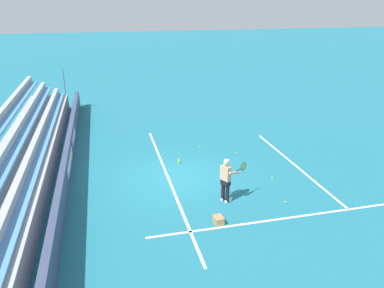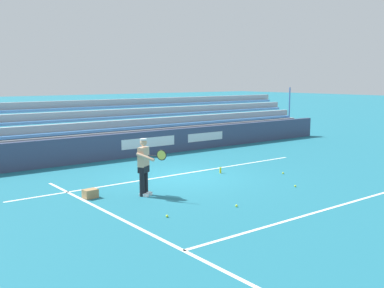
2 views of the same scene
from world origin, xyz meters
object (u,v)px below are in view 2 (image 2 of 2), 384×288
Objects in this scene: water_bottle at (220,170)px; tennis_ball_near_player at (236,206)px; tennis_ball_by_box at (295,186)px; tennis_ball_far_left at (283,173)px; tennis_player at (144,166)px; ball_box_cardboard at (90,194)px; tennis_ball_midcourt at (167,216)px.

tennis_ball_near_player is at bearing 54.41° from water_bottle.
tennis_ball_by_box and tennis_ball_far_left have the same top height.
tennis_ball_by_box is (-4.41, 2.06, -0.86)m from tennis_player.
ball_box_cardboard reaches higher than tennis_ball_near_player.
tennis_ball_midcourt is (2.02, -0.39, 0.00)m from tennis_ball_near_player.
ball_box_cardboard is 5.32m from water_bottle.
tennis_ball_midcourt is (0.68, 2.17, -0.86)m from tennis_player.
tennis_ball_near_player is at bearing 117.57° from tennis_player.
ball_box_cardboard reaches higher than tennis_ball_far_left.
ball_box_cardboard is 3.00m from tennis_ball_midcourt.
ball_box_cardboard is at bearing -27.49° from tennis_player.
tennis_ball_near_player is 1.00× the size of tennis_ball_far_left.
tennis_ball_midcourt is at bearing 72.54° from tennis_player.
tennis_ball_by_box is 3.13m from water_bottle.
tennis_ball_midcourt is at bearing 34.85° from water_bottle.
tennis_ball_by_box is at bearing 154.33° from ball_box_cardboard.
tennis_ball_near_player is 2.06m from tennis_ball_midcourt.
tennis_ball_by_box is 1.00× the size of tennis_ball_far_left.
tennis_ball_far_left is at bearing -154.12° from tennis_ball_near_player.
water_bottle reaches higher than tennis_ball_midcourt.
tennis_ball_midcourt is 0.30× the size of water_bottle.
tennis_player reaches higher than tennis_ball_midcourt.
tennis_player is at bearing -62.43° from tennis_ball_near_player.
tennis_ball_near_player and tennis_ball_midcourt have the same top height.
tennis_ball_by_box is at bearing -178.74° from tennis_ball_midcourt.
tennis_ball_by_box is 0.30× the size of water_bottle.
water_bottle is (-5.32, -0.29, -0.02)m from ball_box_cardboard.
tennis_ball_by_box is at bearing 99.20° from water_bottle.
tennis_ball_near_player is 4.78m from tennis_ball_far_left.
water_bottle is (-4.59, -3.20, 0.08)m from tennis_ball_midcourt.
ball_box_cardboard is 6.06× the size of tennis_ball_by_box.
ball_box_cardboard is at bearing -9.73° from tennis_ball_far_left.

